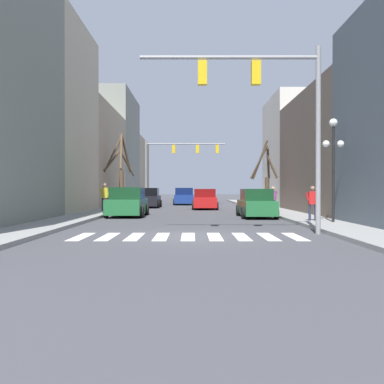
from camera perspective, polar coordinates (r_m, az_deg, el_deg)
name	(u,v)px	position (r m, az deg, el deg)	size (l,w,h in m)	color
ground_plane	(189,236)	(15.26, -0.33, -5.67)	(240.00, 240.00, 0.00)	#424247
sidewalk_left	(14,234)	(16.41, -21.61, -5.00)	(2.13, 90.00, 0.15)	gray
sidewalk_right	(365,234)	(16.31, 21.08, -5.03)	(2.13, 90.00, 0.15)	gray
building_row_left	(79,141)	(41.26, -14.14, 6.34)	(6.00, 65.32, 13.65)	gray
building_row_right	(360,142)	(28.43, 20.59, 5.97)	(6.00, 34.58, 9.59)	#515B66
crosswalk_stripes	(189,237)	(15.18, -0.34, -5.69)	(7.65, 2.60, 0.01)	white
traffic_signal_near	(270,99)	(16.48, 9.85, 11.60)	(6.42, 0.28, 6.68)	gray
traffic_signal_far	(177,156)	(46.46, -1.97, 4.59)	(8.26, 0.28, 6.67)	gray
street_lamp_right_corner	(335,149)	(20.85, 17.68, 5.22)	(0.95, 0.36, 4.57)	black
car_parked_right_far	(150,198)	(39.07, -5.42, -0.81)	(2.16, 4.36, 1.70)	black
car_parked_right_mid	(186,197)	(45.80, -0.82, -0.62)	(2.17, 4.68, 1.72)	navy
car_parked_left_far	(206,200)	(35.74, 1.78, -0.98)	(2.03, 4.52, 1.61)	red
car_parked_left_mid	(257,204)	(25.64, 8.32, -1.52)	(1.96, 4.60, 1.62)	#236B38
car_driving_toward_lane	(129,203)	(26.54, -8.03, -1.37)	(2.20, 4.62, 1.71)	#236B38
pedestrian_near_right_corner	(275,197)	(29.60, 10.43, -0.61)	(0.50, 0.58, 1.60)	#282D47
pedestrian_on_right_sidewalk	(314,200)	(21.35, 15.23, -1.02)	(0.69, 0.24, 1.59)	#282D47
pedestrian_crossing_street	(106,195)	(30.11, -10.83, -0.33)	(0.79, 0.29, 1.83)	#282D47
street_tree_right_mid	(122,171)	(37.45, -8.86, 2.61)	(2.26, 3.72, 6.05)	brown
street_tree_right_far	(267,177)	(34.14, 9.54, 1.84)	(2.09, 1.99, 5.11)	#473828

